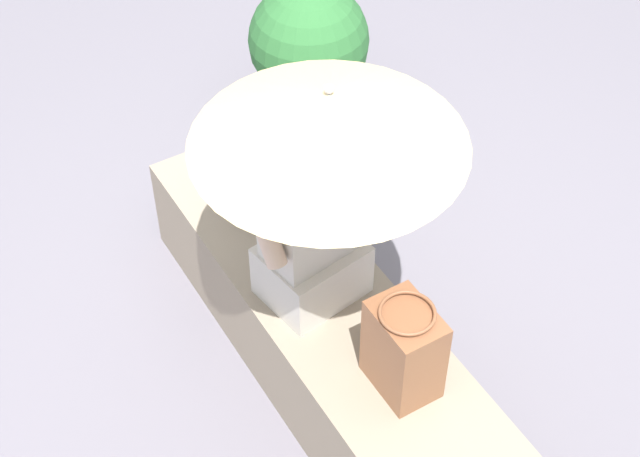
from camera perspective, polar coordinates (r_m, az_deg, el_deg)
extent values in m
plane|color=slate|center=(3.87, 0.42, -8.43)|extent=(14.00, 14.00, 0.00)
cube|color=gray|center=(3.70, 0.44, -6.47)|extent=(2.00, 0.50, 0.43)
cube|color=beige|center=(3.48, -0.46, -2.42)|extent=(0.33, 0.38, 0.22)
cube|color=beige|center=(3.23, -0.50, 1.73)|extent=(0.25, 0.35, 0.48)
sphere|color=beige|center=(3.01, -0.54, 6.40)|extent=(0.20, 0.20, 0.20)
cylinder|color=beige|center=(3.31, 2.17, 3.57)|extent=(0.21, 0.10, 0.32)
cylinder|color=beige|center=(3.13, -3.32, 0.41)|extent=(0.21, 0.10, 0.32)
cylinder|color=#B7B7BC|center=(3.17, 0.47, 1.03)|extent=(0.02, 0.02, 0.95)
cone|color=#DBBC7F|center=(2.92, 0.51, 6.33)|extent=(0.87, 0.87, 0.19)
sphere|color=#B7B7BC|center=(2.85, 0.53, 8.08)|extent=(0.03, 0.03, 0.03)
cube|color=brown|center=(3.19, 4.87, -7.01)|extent=(0.24, 0.18, 0.34)
torus|color=brown|center=(3.05, 5.08, -4.88)|extent=(0.18, 0.18, 0.01)
cube|color=silver|center=(3.80, -3.76, 2.96)|extent=(0.27, 0.12, 0.26)
torus|color=silver|center=(3.70, -3.86, 4.63)|extent=(0.20, 0.20, 0.01)
cylinder|color=brown|center=(4.80, -0.62, 7.17)|extent=(0.45, 0.45, 0.30)
sphere|color=#2D6B33|center=(4.58, -0.66, 10.83)|extent=(0.56, 0.56, 0.56)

